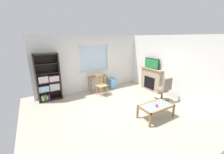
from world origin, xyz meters
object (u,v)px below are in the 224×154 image
Objects in this scene: tv at (152,63)px; office_chair at (164,88)px; desk_under_window at (98,79)px; coffee_table at (156,107)px; bookshelf at (48,81)px; sippy_cup at (157,105)px; wooden_chair at (101,85)px; plastic_drawer_unit at (112,83)px; fireplace at (151,79)px.

tv reaches higher than office_chair.
desk_under_window is 0.82× the size of coffee_table.
bookshelf is at bearing 176.96° from desk_under_window.
sippy_cup is at bearing -50.69° from bookshelf.
tv is at bearing -16.94° from bookshelf.
desk_under_window is at bearing 81.89° from wooden_chair.
bookshelf reaches higher than wooden_chair.
bookshelf is 2.28× the size of tv.
coffee_table is (-0.21, -3.11, 0.14)m from plastic_drawer_unit.
tv reaches higher than wooden_chair.
fireplace reaches higher than sippy_cup.
office_chair is at bearing -45.11° from wooden_chair.
plastic_drawer_unit is at bearing 138.36° from fireplace.
wooden_chair is at bearing 134.89° from office_chair.
tv is at bearing 48.87° from coffee_table.
wooden_chair is 2.42m from fireplace.
coffee_table is 12.06× the size of sippy_cup.
coffee_table is (0.61, -3.06, -0.22)m from desk_under_window.
office_chair is (1.78, -2.38, -0.04)m from desk_under_window.
office_chair is at bearing -68.50° from plastic_drawer_unit.
desk_under_window is at bearing -176.54° from plastic_drawer_unit.
tv is at bearing -28.51° from desk_under_window.
bookshelf reaches higher than office_chair.
desk_under_window is 3.12m from coffee_table.
desk_under_window is 2.64m from tv.
plastic_drawer_unit is 1.92m from fireplace.
desk_under_window is at bearing 151.68° from fireplace.
sippy_cup is (0.62, -2.62, 0.02)m from wooden_chair.
fireplace is 2.47m from coffee_table.
bookshelf reaches higher than sippy_cup.
wooden_chair is at bearing -17.08° from bookshelf.
coffee_table is 0.15m from sippy_cup.
wooden_chair is at bearing 163.19° from tv.
sippy_cup is (-0.28, -3.18, 0.24)m from plastic_drawer_unit.
office_chair is at bearing 31.31° from sippy_cup.
plastic_drawer_unit is 0.44× the size of coffee_table.
plastic_drawer_unit is at bearing 111.50° from office_chair.
wooden_chair is 1.90× the size of plastic_drawer_unit.
tv is 1.47m from office_chair.
bookshelf is 1.76× the size of coffee_table.
coffee_table is at bearing -131.13° from tv.
tv reaches higher than desk_under_window.
plastic_drawer_unit is at bearing -1.21° from bookshelf.
office_chair is at bearing 29.99° from coffee_table.
coffee_table is at bearing -49.28° from bookshelf.
office_chair reaches higher than sippy_cup.
office_chair is 11.11× the size of sippy_cup.
sippy_cup is (0.54, -3.13, -0.11)m from desk_under_window.
office_chair is (3.90, -2.49, -0.26)m from bookshelf.
sippy_cup is at bearing -76.72° from wooden_chair.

